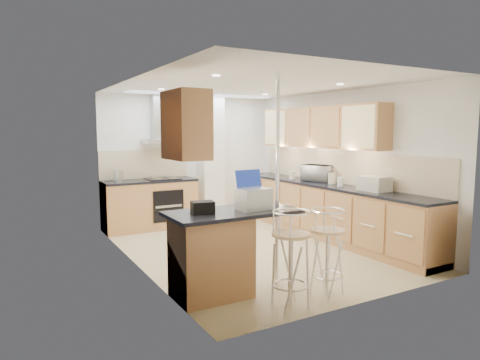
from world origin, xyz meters
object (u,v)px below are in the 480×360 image
microwave (318,173)px  bar_stool_near (291,259)px  bread_bin (374,184)px  bar_stool_end (327,252)px  laptop (254,199)px

microwave → bar_stool_near: microwave is taller
bar_stool_near → bread_bin: (2.34, 1.09, 0.52)m
bar_stool_end → bread_bin: bread_bin is taller
laptop → bread_bin: size_ratio=0.83×
microwave → bread_bin: size_ratio=1.25×
bar_stool_near → bar_stool_end: size_ratio=1.05×
microwave → laptop: (-2.50, -1.90, -0.01)m
laptop → bar_stool_near: (0.09, -0.59, -0.55)m
bar_stool_near → bread_bin: 2.64m
microwave → bar_stool_near: size_ratio=0.51×
microwave → bar_stool_end: bearing=120.1°
bread_bin → bar_stool_near: bearing=-158.5°
microwave → bar_stool_near: bearing=113.5°
bread_bin → microwave: bearing=83.8°
microwave → laptop: bearing=104.8°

